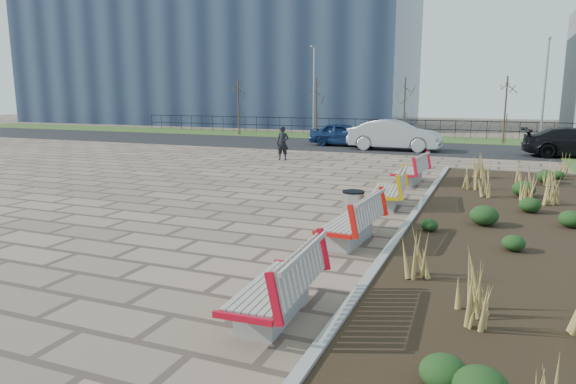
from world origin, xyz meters
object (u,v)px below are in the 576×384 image
at_px(pedestrian, 283,143).
at_px(car_blue, 343,134).
at_px(car_silver, 394,135).
at_px(lamp_east, 544,93).
at_px(bench_c, 387,188).
at_px(bench_d, 410,169).
at_px(lamp_west, 314,93).
at_px(bench_a, 274,283).
at_px(bench_b, 350,219).
at_px(litter_bin, 353,210).

distance_m(pedestrian, car_blue, 7.11).
distance_m(car_silver, lamp_east, 9.56).
bearing_deg(car_blue, bench_c, -157.98).
relative_size(bench_d, lamp_west, 0.35).
distance_m(bench_a, lamp_west, 28.75).
relative_size(bench_b, litter_bin, 2.45).
distance_m(bench_d, pedestrian, 7.72).
distance_m(bench_d, lamp_east, 16.68).
relative_size(bench_b, car_silver, 0.43).
bearing_deg(car_silver, lamp_west, 49.58).
height_order(bench_b, pedestrian, pedestrian).
bearing_deg(bench_a, lamp_east, 77.17).
bearing_deg(litter_bin, car_silver, 97.57).
relative_size(bench_a, car_blue, 0.54).
relative_size(litter_bin, car_silver, 0.18).
relative_size(bench_c, car_silver, 0.43).
relative_size(bench_a, bench_c, 1.00).
height_order(bench_b, lamp_east, lamp_east).
bearing_deg(car_blue, bench_b, -161.77).
relative_size(bench_a, car_silver, 0.43).
height_order(bench_d, car_silver, car_silver).
bearing_deg(car_blue, pedestrian, 174.80).
xyz_separation_m(bench_c, pedestrian, (-6.46, 8.08, 0.28)).
height_order(bench_b, litter_bin, bench_b).
bearing_deg(car_blue, bench_d, -151.87).
distance_m(bench_b, pedestrian, 13.47).
height_order(bench_a, car_silver, car_silver).
relative_size(bench_c, lamp_east, 0.35).
relative_size(bench_c, lamp_west, 0.35).
bearing_deg(pedestrian, lamp_east, 37.13).
bearing_deg(bench_a, lamp_west, 105.90).
height_order(bench_d, litter_bin, bench_d).
bearing_deg(lamp_west, pedestrian, -77.53).
relative_size(pedestrian, car_blue, 0.40).
bearing_deg(bench_d, car_silver, 108.12).
height_order(pedestrian, car_blue, pedestrian).
relative_size(lamp_west, lamp_east, 1.00).
xyz_separation_m(car_blue, lamp_east, (10.61, 4.44, 2.36)).
bearing_deg(bench_c, lamp_east, 70.00).
bearing_deg(bench_c, litter_bin, -100.56).
height_order(litter_bin, car_silver, car_silver).
bearing_deg(bench_d, bench_b, -85.42).
height_order(bench_a, pedestrian, pedestrian).
bearing_deg(litter_bin, pedestrian, 120.16).
xyz_separation_m(bench_a, lamp_west, (-9.00, 27.19, 2.54)).
distance_m(bench_b, lamp_east, 23.98).
relative_size(bench_a, lamp_west, 0.35).
xyz_separation_m(bench_a, bench_c, (0.00, 7.61, 0.00)).
bearing_deg(lamp_east, bench_c, -104.33).
bearing_deg(bench_c, bench_a, -95.67).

